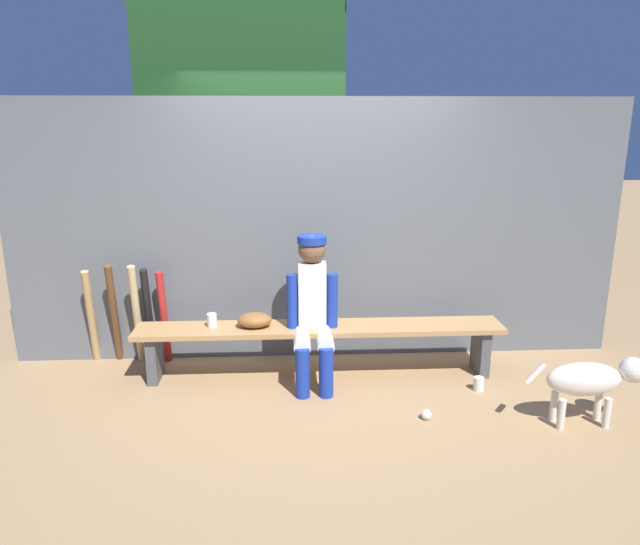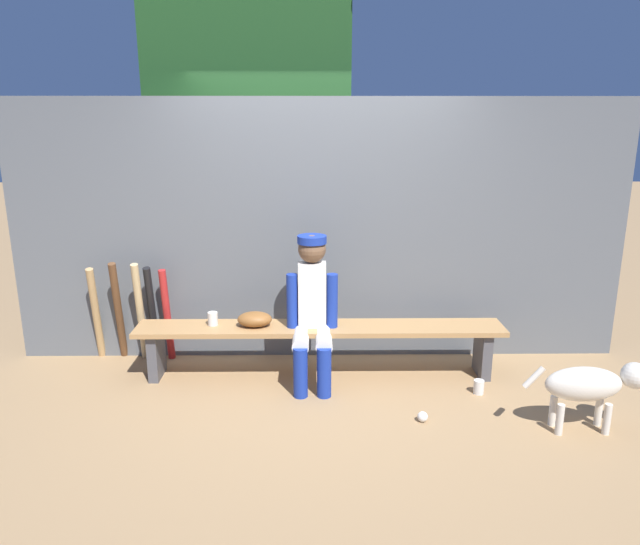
% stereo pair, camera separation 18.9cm
% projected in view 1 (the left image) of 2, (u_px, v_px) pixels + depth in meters
% --- Properties ---
extents(ground_plane, '(30.00, 30.00, 0.00)m').
position_uv_depth(ground_plane, '(320.00, 375.00, 4.88)').
color(ground_plane, '#9E7A51').
extents(chainlink_fence, '(5.27, 0.03, 2.24)m').
position_uv_depth(chainlink_fence, '(317.00, 232.00, 5.02)').
color(chainlink_fence, '#595E63').
rests_on(chainlink_fence, ground_plane).
extents(dugout_bench, '(2.99, 0.36, 0.43)m').
position_uv_depth(dugout_bench, '(320.00, 336.00, 4.79)').
color(dugout_bench, '#AD7F4C').
rests_on(dugout_bench, ground_plane).
extents(player_seated, '(0.41, 0.55, 1.19)m').
position_uv_depth(player_seated, '(313.00, 306.00, 4.61)').
color(player_seated, silver).
rests_on(player_seated, ground_plane).
extents(baseball_glove, '(0.28, 0.20, 0.12)m').
position_uv_depth(baseball_glove, '(254.00, 320.00, 4.72)').
color(baseball_glove, brown).
rests_on(baseball_glove, dugout_bench).
extents(bat_aluminum_red, '(0.08, 0.17, 0.84)m').
position_uv_depth(bat_aluminum_red, '(164.00, 317.00, 5.02)').
color(bat_aluminum_red, '#B22323').
rests_on(bat_aluminum_red, ground_plane).
extents(bat_aluminum_black, '(0.09, 0.26, 0.86)m').
position_uv_depth(bat_aluminum_black, '(149.00, 315.00, 5.04)').
color(bat_aluminum_black, black).
rests_on(bat_aluminum_black, ground_plane).
extents(bat_wood_natural, '(0.09, 0.26, 0.91)m').
position_uv_depth(bat_wood_natural, '(137.00, 315.00, 4.97)').
color(bat_wood_natural, tan).
rests_on(bat_wood_natural, ground_plane).
extents(bat_wood_dark, '(0.11, 0.28, 0.91)m').
position_uv_depth(bat_wood_dark, '(114.00, 314.00, 5.00)').
color(bat_wood_dark, brown).
rests_on(bat_wood_dark, ground_plane).
extents(bat_wood_tan, '(0.11, 0.27, 0.86)m').
position_uv_depth(bat_wood_tan, '(91.00, 317.00, 5.00)').
color(bat_wood_tan, tan).
rests_on(bat_wood_tan, ground_plane).
extents(baseball, '(0.07, 0.07, 0.07)m').
position_uv_depth(baseball, '(426.00, 414.00, 4.16)').
color(baseball, white).
rests_on(baseball, ground_plane).
extents(cup_on_ground, '(0.08, 0.08, 0.11)m').
position_uv_depth(cup_on_ground, '(479.00, 384.00, 4.59)').
color(cup_on_ground, silver).
rests_on(cup_on_ground, ground_plane).
extents(cup_on_bench, '(0.08, 0.08, 0.11)m').
position_uv_depth(cup_on_bench, '(212.00, 320.00, 4.74)').
color(cup_on_bench, silver).
rests_on(cup_on_bench, dugout_bench).
extents(scoreboard, '(2.25, 0.27, 3.41)m').
position_uv_depth(scoreboard, '(246.00, 83.00, 5.50)').
color(scoreboard, '#3F3F42').
rests_on(scoreboard, ground_plane).
extents(dog, '(0.84, 0.20, 0.49)m').
position_uv_depth(dog, '(592.00, 380.00, 4.02)').
color(dog, beige).
rests_on(dog, ground_plane).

